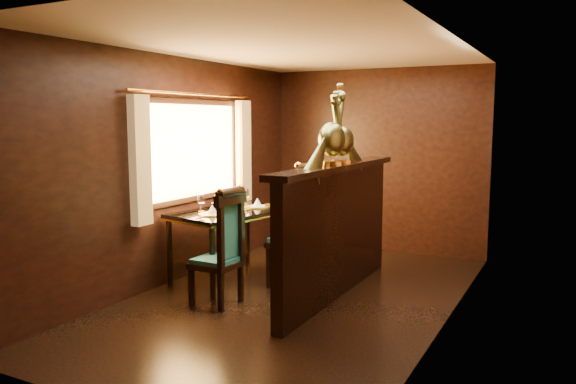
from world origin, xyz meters
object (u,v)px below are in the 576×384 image
object	(u,v)px
chair_left	(225,244)
peacock_right	(343,128)
dining_table	(232,217)
chair_right	(305,223)
peacock_left	(332,124)

from	to	relation	value
chair_left	peacock_right	size ratio (longest dim) A/B	1.63
dining_table	chair_right	world-z (taller)	chair_right
peacock_left	peacock_right	xyz separation A→B (m)	(0.00, 0.28, -0.04)
chair_left	peacock_right	xyz separation A→B (m)	(0.83, 0.92, 1.11)
chair_left	chair_right	world-z (taller)	chair_right
chair_left	peacock_left	size ratio (longest dim) A/B	1.47
chair_right	peacock_right	world-z (taller)	peacock_right
chair_right	peacock_left	distance (m)	1.12
dining_table	chair_left	size ratio (longest dim) A/B	1.27
dining_table	chair_left	xyz separation A→B (m)	(0.43, -0.77, -0.11)
dining_table	chair_right	distance (m)	0.89
peacock_left	peacock_right	size ratio (longest dim) A/B	1.11
dining_table	peacock_right	distance (m)	1.62
dining_table	chair_right	bearing A→B (deg)	15.64
peacock_right	chair_left	bearing A→B (deg)	-132.15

